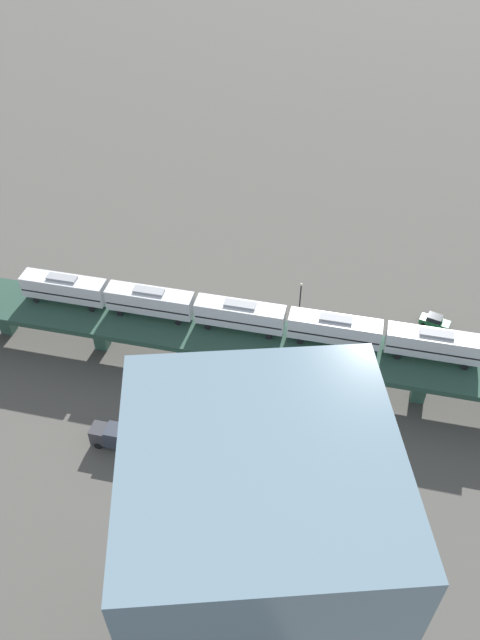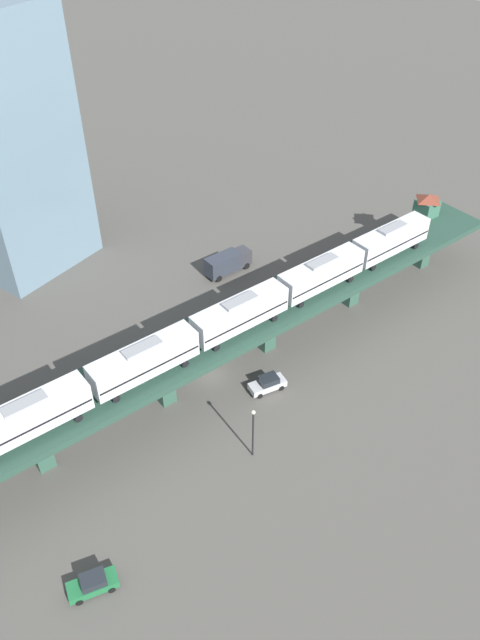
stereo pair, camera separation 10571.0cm
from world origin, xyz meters
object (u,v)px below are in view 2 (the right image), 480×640
(delivery_truck, at_px, (228,262))
(street_lamp, at_px, (253,429))
(subway_train, at_px, (240,313))
(signal_hut, at_px, (427,204))
(street_car_silver, at_px, (268,383))
(street_car_green, at_px, (93,584))

(delivery_truck, relative_size, street_lamp, 1.09)
(delivery_truck, xyz_separation_m, street_lamp, (-22.00, 25.42, 2.35))
(subway_train, distance_m, signal_hut, 37.67)
(signal_hut, height_order, street_car_silver, signal_hut)
(street_car_silver, relative_size, street_car_green, 1.01)
(subway_train, relative_size, street_lamp, 8.73)
(street_car_silver, height_order, delivery_truck, delivery_truck)
(street_car_silver, height_order, street_car_green, same)
(subway_train, height_order, delivery_truck, subway_train)
(delivery_truck, bearing_deg, signal_hut, -134.31)
(subway_train, xyz_separation_m, signal_hut, (-7.18, -36.98, -0.74))
(street_car_silver, height_order, street_lamp, street_lamp)
(street_car_silver, bearing_deg, delivery_truck, -42.47)
(street_car_silver, bearing_deg, street_lamp, 114.22)
(street_car_green, relative_size, delivery_truck, 0.62)
(street_lamp, bearing_deg, street_car_silver, -65.78)
(signal_hut, distance_m, street_car_silver, 38.44)
(signal_hut, bearing_deg, subway_train, 79.01)
(subway_train, height_order, signal_hut, subway_train)
(street_car_green, relative_size, street_lamp, 0.68)
(street_car_green, distance_m, delivery_truck, 49.46)
(street_car_green, distance_m, street_lamp, 20.73)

